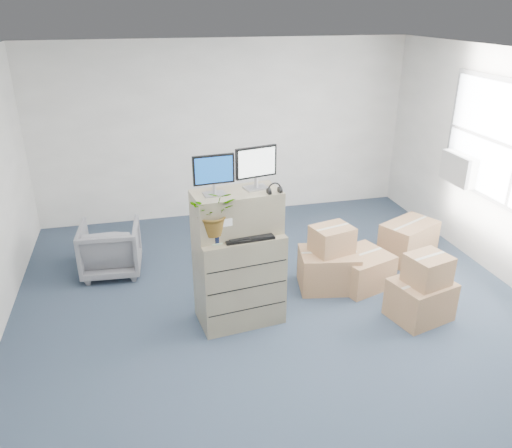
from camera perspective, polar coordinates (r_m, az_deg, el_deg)
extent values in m
plane|color=#243142|center=(5.55, 3.64, -12.14)|extent=(7.00, 7.00, 0.00)
cube|color=beige|center=(8.12, -3.55, 10.61)|extent=(6.00, 0.02, 2.80)
cube|color=silver|center=(7.39, 22.35, 5.89)|extent=(0.24, 0.60, 0.40)
cube|color=#84745B|center=(5.48, -1.94, -6.09)|extent=(0.96, 0.65, 1.05)
cube|color=#84745B|center=(5.19, -2.23, 1.38)|extent=(0.95, 0.55, 0.45)
cube|color=#99999E|center=(5.03, -4.77, 3.44)|extent=(0.23, 0.18, 0.01)
cylinder|color=#99999E|center=(5.01, -4.79, 4.05)|extent=(0.04, 0.04, 0.10)
cube|color=black|center=(4.95, -4.87, 6.23)|extent=(0.42, 0.07, 0.30)
cube|color=navy|center=(4.93, -4.83, 6.18)|extent=(0.38, 0.04, 0.26)
cube|color=#99999E|center=(5.18, 0.01, 4.16)|extent=(0.27, 0.22, 0.02)
cylinder|color=#99999E|center=(5.16, 0.01, 4.81)|extent=(0.04, 0.04, 0.11)
cube|color=black|center=(5.10, 0.01, 7.09)|extent=(0.45, 0.13, 0.32)
cube|color=white|center=(5.08, 0.10, 7.04)|extent=(0.40, 0.10, 0.28)
torus|color=black|center=(5.05, 2.12, 3.99)|extent=(0.15, 0.03, 0.15)
cube|color=black|center=(5.12, -0.86, -1.50)|extent=(0.52, 0.24, 0.03)
ellipsoid|color=silver|center=(5.27, 2.10, -0.71)|extent=(0.12, 0.10, 0.04)
cylinder|color=#97999F|center=(5.28, -1.12, 0.84)|extent=(0.08, 0.08, 0.29)
cube|color=silver|center=(5.23, -2.49, -1.00)|extent=(0.07, 0.06, 0.02)
cube|color=black|center=(5.20, -2.51, -0.26)|extent=(0.07, 0.05, 0.13)
cube|color=black|center=(5.46, 1.13, 0.36)|extent=(0.24, 0.21, 0.06)
cube|color=#4389E7|center=(5.36, 1.20, 0.72)|extent=(0.23, 0.14, 0.08)
cylinder|color=#98AE8C|center=(5.08, -4.72, -1.91)|extent=(0.20, 0.20, 0.02)
cylinder|color=black|center=(5.04, -4.74, -1.17)|extent=(0.17, 0.17, 0.13)
imported|color=#1B611F|center=(4.96, -4.82, 0.89)|extent=(0.54, 0.58, 0.38)
imported|color=slate|center=(6.75, -16.31, -2.43)|extent=(0.78, 0.74, 0.75)
cube|color=olive|center=(6.27, 8.24, -5.18)|extent=(0.78, 0.66, 0.48)
cube|color=olive|center=(5.94, 18.26, -8.20)|extent=(0.73, 0.65, 0.46)
cube|color=olive|center=(6.40, 11.92, -5.09)|extent=(0.80, 0.76, 0.43)
cube|color=olive|center=(6.11, 8.67, -1.74)|extent=(0.54, 0.47, 0.33)
cube|color=olive|center=(5.74, 19.04, -4.94)|extent=(0.50, 0.47, 0.33)
cube|color=olive|center=(7.19, 16.99, -1.84)|extent=(0.88, 0.76, 0.53)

